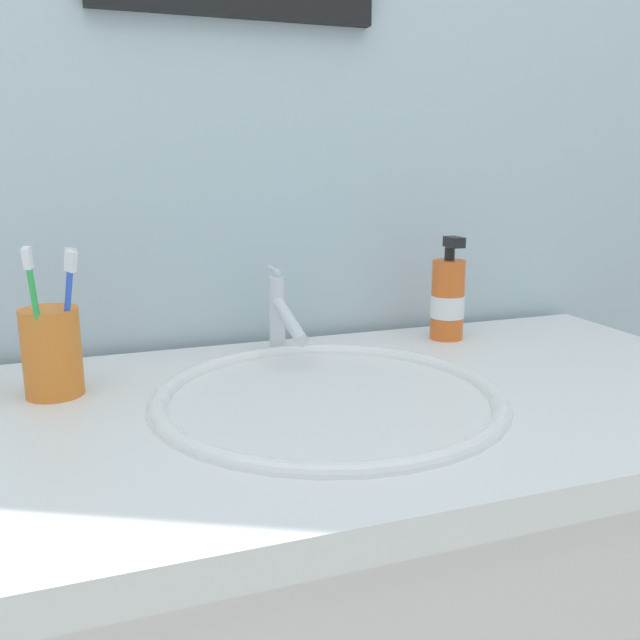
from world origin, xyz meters
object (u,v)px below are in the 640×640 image
Objects in this scene: faucet at (281,315)px; toothbrush_purple at (67,308)px; soap_dispenser at (448,299)px; toothbrush_blue at (67,314)px; toothbrush_green at (37,314)px; toothbrush_cup at (52,352)px.

faucet is 0.95× the size of toothbrush_purple.
toothbrush_purple is 0.57m from soap_dispenser.
faucet is at bearing 18.76° from toothbrush_blue.
toothbrush_blue is 1.06× the size of soap_dispenser.
faucet is at bearing 11.84° from toothbrush_purple.
soap_dispenser is at bearing 10.22° from toothbrush_green.
soap_dispenser is at bearing 7.49° from toothbrush_cup.
toothbrush_purple is at bearing -174.03° from soap_dispenser.
toothbrush_purple is (0.02, 0.02, 0.05)m from toothbrush_cup.
soap_dispenser is (0.57, 0.10, -0.04)m from toothbrush_blue.
faucet is 0.99× the size of soap_dispenser.
toothbrush_blue is (0.00, -0.04, 0.00)m from toothbrush_purple.
toothbrush_purple is (-0.29, -0.06, 0.04)m from faucet.
toothbrush_purple is at bearing 40.13° from toothbrush_cup.
faucet is 1.52× the size of toothbrush_cup.
toothbrush_blue reaches higher than toothbrush_purple.
toothbrush_green is (-0.01, -0.03, 0.05)m from toothbrush_cup.
toothbrush_blue is at bearing -161.24° from faucet.
soap_dispenser is at bearing 9.71° from toothbrush_blue.
soap_dispenser is at bearing -0.31° from faucet.
toothbrush_green is 0.61m from soap_dispenser.
soap_dispenser is (0.59, 0.08, 0.01)m from toothbrush_cup.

